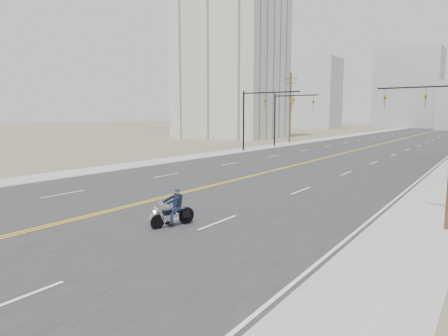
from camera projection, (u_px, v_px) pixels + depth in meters
The scene contains 12 objects.
ground_plane at pixel (48, 227), 15.00m from camera, with size 400.00×400.00×0.00m, color #776D56.
road at pixel (404, 138), 72.37m from camera, with size 20.00×200.00×0.01m, color #303033.
sidewalk_left at pixel (342, 137), 78.78m from camera, with size 3.00×200.00×0.01m, color #A5A5A0.
traffic_mast_left at pixel (259, 108), 45.59m from camera, with size 7.10×0.26×7.00m.
traffic_mast_right at pixel (435, 107), 35.57m from camera, with size 7.10×0.26×7.00m.
traffic_mast_far at pixel (286, 110), 52.34m from camera, with size 6.10×0.26×7.00m.
utility_pole_left at pixel (290, 107), 60.60m from camera, with size 2.20×0.30×10.50m.
apartment_block at pixel (230, 56), 73.74m from camera, with size 18.00×14.00×30.00m, color silver.
haze_bldg_a at pixel (315, 94), 127.33m from camera, with size 14.00×12.00×22.00m, color #B7BCC6.
haze_bldg_d at pixel (408, 89), 134.72m from camera, with size 20.00×15.00×26.00m, color #ADB2B7.
haze_bldg_f at pixel (292, 105), 148.39m from camera, with size 12.00×12.00×16.00m, color #ADB2B7.
motorcyclist at pixel (172, 208), 14.93m from camera, with size 0.77×1.79×1.40m, color black, non-canonical shape.
Camera 1 is at (13.68, -8.33, 4.15)m, focal length 32.00 mm.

